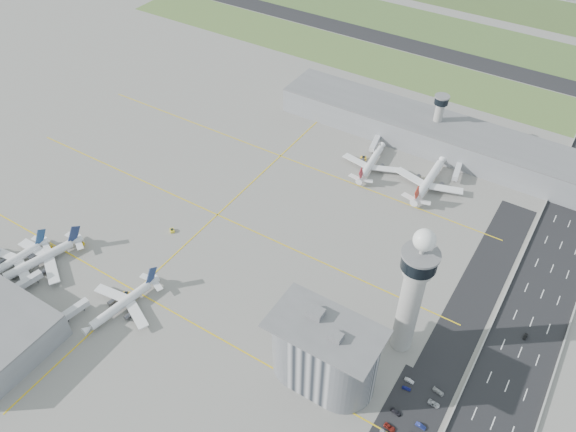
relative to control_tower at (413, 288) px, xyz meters
The scene contains 40 objects.
ground 80.47m from the control_tower, behind, with size 1000.00×1000.00×0.00m, color gray.
grass_strip_0 238.28m from the control_tower, 112.98° to the left, with size 480.00×50.00×0.08m, color #486831.
grass_strip_1 308.14m from the control_tower, 107.49° to the left, with size 480.00×60.00×0.08m, color #4D6E34.
runway 272.40m from the control_tower, 109.91° to the left, with size 480.00×22.00×0.10m, color black.
highway 56.01m from the control_tower, 10.54° to the right, with size 28.00×500.00×0.10m, color black.
barrier_left 45.73m from the control_tower, 15.42° to the right, with size 0.60×500.00×1.20m, color #9E9E99.
barrier_right 67.08m from the control_tower, ahead, with size 0.60×500.00×1.20m, color #9E9E99.
landside_road 43.28m from the control_tower, 45.00° to the right, with size 18.00×260.00×0.08m, color black.
parking_lot 48.79m from the control_tower, 61.93° to the right, with size 20.00×44.00×0.10m, color black.
taxiway_line_h_0 123.35m from the control_tower, 161.26° to the right, with size 260.00×0.60×0.01m, color yellow.
taxiway_line_h_1 119.40m from the control_tower, 168.89° to the left, with size 260.00×0.60×0.01m, color yellow.
taxiway_line_h_2 143.16m from the control_tower, 143.79° to the left, with size 260.00×0.60×0.01m, color yellow.
taxiway_line_v 119.40m from the control_tower, 168.89° to the left, with size 0.60×260.00×0.01m, color yellow.
control_tower is the anchor object (origin of this frame).
secondary_tower 148.97m from the control_tower, 106.48° to the left, with size 8.60×8.60×31.90m.
admin_building 41.10m from the control_tower, 123.70° to the right, with size 42.00×24.00×33.50m.
terminal_pier 146.15m from the control_tower, 102.88° to the left, with size 210.00×32.00×15.80m.
airplane_near_a 183.03m from the control_tower, 161.01° to the right, with size 40.19×34.16×11.25m, color white, non-canonical shape.
airplane_near_b 170.82m from the control_tower, 162.68° to the right, with size 43.36×36.86×12.14m, color white, non-canonical shape.
airplane_near_c 123.51m from the control_tower, 156.00° to the right, with size 40.34×34.29×11.30m, color white, non-canonical shape.
airplane_far_a 122.50m from the control_tower, 121.95° to the left, with size 40.11×34.10×11.23m, color white, non-canonical shape.
airplane_far_b 110.78m from the control_tower, 105.85° to the left, with size 45.78×38.92×12.82m, color white, non-canonical shape.
jet_bridge_near_1 172.69m from the control_tower, 156.00° to the right, with size 14.00×3.00×5.70m, color silver, non-canonical shape.
jet_bridge_near_2 146.36m from the control_tower, 151.10° to the right, with size 14.00×3.00×5.70m, color silver, non-canonical shape.
jet_bridge_far_0 145.99m from the control_tower, 119.45° to the left, with size 14.00×3.00×5.70m, color silver, non-canonical shape.
jet_bridge_far_1 129.66m from the control_tower, 99.16° to the left, with size 14.00×3.00×5.70m, color silver, non-canonical shape.
tug_0 174.65m from the control_tower, 166.20° to the right, with size 2.28×3.32×1.93m, color #D7A108, non-canonical shape.
tug_1 160.81m from the control_tower, 168.40° to the right, with size 2.52×3.67×2.13m, color #E3B006, non-canonical shape.
tug_2 125.79m from the control_tower, 159.74° to the right, with size 2.28×3.31×1.93m, color yellow, non-canonical shape.
tug_3 128.19m from the control_tower, behind, with size 1.94×2.82×1.64m, color yellow, non-canonical shape.
tug_4 130.51m from the control_tower, 123.62° to the left, with size 2.39×3.48×2.02m, color yellow, non-canonical shape.
tug_5 118.60m from the control_tower, 105.59° to the left, with size 1.98×2.87×1.67m, color yellow, non-canonical shape.
car_lot_2 51.17m from the control_tower, 72.08° to the right, with size 2.05×4.45×1.24m, color maroon.
car_lot_3 46.54m from the control_tower, 69.12° to the right, with size 1.69×4.16×1.21m, color black.
car_lot_4 40.31m from the control_tower, 59.87° to the right, with size 1.39×3.44×1.17m, color navy.
car_lot_5 38.67m from the control_tower, 55.23° to the right, with size 1.34×3.85×1.27m, color silver.
car_lot_9 49.93m from the control_tower, 54.49° to the right, with size 1.39×3.98×1.31m, color navy.
car_lot_10 44.78m from the control_tower, 40.44° to the right, with size 2.11×4.58×1.27m, color silver.
car_lot_11 42.49m from the control_tower, 30.97° to the right, with size 1.84×4.53×1.32m, color #A8A9AA.
car_hw_1 62.88m from the control_tower, 35.52° to the left, with size 1.20×3.44×1.13m, color black.
Camera 1 is at (104.62, -130.43, 195.64)m, focal length 35.00 mm.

